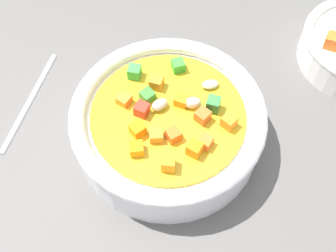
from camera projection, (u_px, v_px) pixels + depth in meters
ground_plane at (168, 143)px, 46.90cm from camera, size 140.00×140.00×2.00cm
soup_bowl_main at (168, 124)px, 43.60cm from camera, size 18.90×18.90×5.96cm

